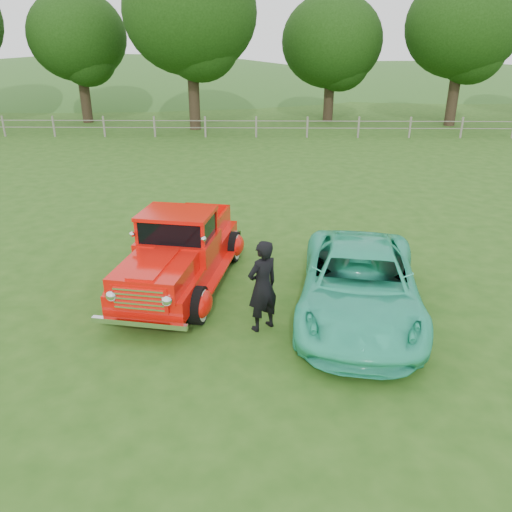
{
  "coord_description": "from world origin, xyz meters",
  "views": [
    {
      "loc": [
        0.6,
        -7.91,
        5.04
      ],
      "look_at": [
        0.41,
        1.2,
        1.18
      ],
      "focal_mm": 35.0,
      "sensor_mm": 36.0,
      "label": 1
    }
  ],
  "objects_px": {
    "tree_mid_east": "(463,25)",
    "tree_near_east": "(332,42)",
    "red_pickup": "(180,253)",
    "tree_mid_west": "(77,37)",
    "man": "(263,286)",
    "tree_near_west": "(190,13)",
    "teal_sedan": "(360,284)"
  },
  "relations": [
    {
      "from": "tree_mid_east",
      "to": "teal_sedan",
      "type": "distance_m",
      "value": 28.6
    },
    {
      "from": "tree_mid_west",
      "to": "man",
      "type": "relative_size",
      "value": 4.69
    },
    {
      "from": "tree_near_east",
      "to": "tree_mid_east",
      "type": "xyz_separation_m",
      "value": [
        8.0,
        -2.0,
        0.93
      ]
    },
    {
      "from": "red_pickup",
      "to": "man",
      "type": "bearing_deg",
      "value": -35.7
    },
    {
      "from": "tree_near_west",
      "to": "tree_near_east",
      "type": "distance_m",
      "value": 9.97
    },
    {
      "from": "tree_near_west",
      "to": "man",
      "type": "height_order",
      "value": "tree_near_west"
    },
    {
      "from": "tree_mid_west",
      "to": "teal_sedan",
      "type": "distance_m",
      "value": 31.03
    },
    {
      "from": "tree_near_west",
      "to": "red_pickup",
      "type": "bearing_deg",
      "value": -83.2
    },
    {
      "from": "tree_mid_west",
      "to": "tree_near_west",
      "type": "relative_size",
      "value": 0.81
    },
    {
      "from": "tree_near_west",
      "to": "tree_mid_east",
      "type": "bearing_deg",
      "value": 6.71
    },
    {
      "from": "tree_near_east",
      "to": "red_pickup",
      "type": "relative_size",
      "value": 1.6
    },
    {
      "from": "tree_near_east",
      "to": "tree_mid_east",
      "type": "height_order",
      "value": "tree_mid_east"
    },
    {
      "from": "tree_mid_west",
      "to": "man",
      "type": "distance_m",
      "value": 30.66
    },
    {
      "from": "man",
      "to": "tree_near_west",
      "type": "bearing_deg",
      "value": -117.07
    },
    {
      "from": "tree_near_east",
      "to": "man",
      "type": "bearing_deg",
      "value": -98.84
    },
    {
      "from": "red_pickup",
      "to": "tree_near_west",
      "type": "bearing_deg",
      "value": 105.8
    },
    {
      "from": "tree_near_east",
      "to": "tree_near_west",
      "type": "bearing_deg",
      "value": -156.04
    },
    {
      "from": "tree_near_east",
      "to": "tree_mid_east",
      "type": "relative_size",
      "value": 0.88
    },
    {
      "from": "tree_mid_west",
      "to": "red_pickup",
      "type": "bearing_deg",
      "value": -67.42
    },
    {
      "from": "tree_mid_east",
      "to": "red_pickup",
      "type": "bearing_deg",
      "value": -119.97
    },
    {
      "from": "tree_near_west",
      "to": "man",
      "type": "distance_m",
      "value": 25.69
    },
    {
      "from": "tree_mid_east",
      "to": "red_pickup",
      "type": "height_order",
      "value": "tree_mid_east"
    },
    {
      "from": "tree_near_west",
      "to": "teal_sedan",
      "type": "height_order",
      "value": "tree_near_west"
    },
    {
      "from": "tree_near_east",
      "to": "red_pickup",
      "type": "bearing_deg",
      "value": -103.21
    },
    {
      "from": "teal_sedan",
      "to": "tree_near_east",
      "type": "bearing_deg",
      "value": 93.29
    },
    {
      "from": "tree_mid_west",
      "to": "tree_mid_east",
      "type": "relative_size",
      "value": 0.9
    },
    {
      "from": "tree_mid_west",
      "to": "tree_near_west",
      "type": "distance_m",
      "value": 8.63
    },
    {
      "from": "tree_mid_east",
      "to": "tree_near_east",
      "type": "bearing_deg",
      "value": 165.96
    },
    {
      "from": "tree_near_west",
      "to": "tree_mid_east",
      "type": "relative_size",
      "value": 1.1
    },
    {
      "from": "tree_mid_west",
      "to": "teal_sedan",
      "type": "relative_size",
      "value": 1.7
    },
    {
      "from": "tree_near_west",
      "to": "man",
      "type": "relative_size",
      "value": 5.77
    },
    {
      "from": "tree_mid_east",
      "to": "red_pickup",
      "type": "relative_size",
      "value": 1.82
    }
  ]
}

